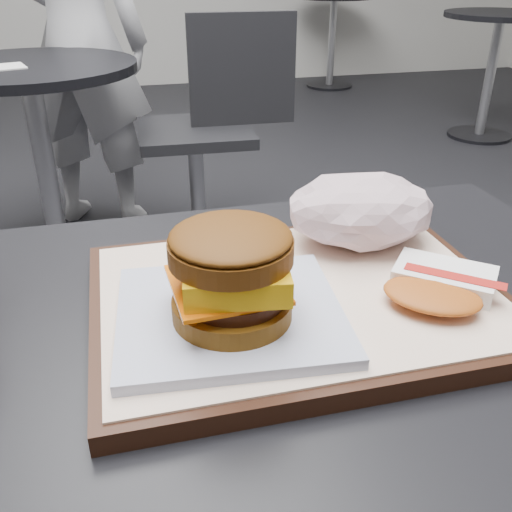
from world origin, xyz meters
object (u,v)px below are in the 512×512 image
object	(u,v)px
customer_table	(256,493)
neighbor_chair	(211,118)
hash_brown	(439,285)
patron	(78,40)
crumpled_wrapper	(361,210)
serving_tray	(298,299)
neighbor_table	(38,124)
breakfast_sandwich	(232,284)

from	to	relation	value
customer_table	neighbor_chair	distance (m)	1.77
hash_brown	patron	distance (m)	2.10
crumpled_wrapper	neighbor_chair	bearing A→B (deg)	85.98
hash_brown	patron	size ratio (longest dim) A/B	0.09
serving_tray	crumpled_wrapper	xyz separation A→B (m)	(0.10, 0.09, 0.05)
crumpled_wrapper	patron	bearing A→B (deg)	100.08
customer_table	neighbor_table	distance (m)	1.69
breakfast_sandwich	neighbor_chair	xyz separation A→B (m)	(0.28, 1.74, -0.32)
crumpled_wrapper	neighbor_table	xyz separation A→B (m)	(-0.50, 1.52, -0.27)
serving_tray	neighbor_table	distance (m)	1.67
breakfast_sandwich	serving_tray	bearing A→B (deg)	27.77
patron	serving_tray	bearing A→B (deg)	120.13
serving_tray	neighbor_chair	size ratio (longest dim) A/B	0.43
customer_table	neighbor_chair	size ratio (longest dim) A/B	0.91
neighbor_table	patron	size ratio (longest dim) A/B	0.49
breakfast_sandwich	neighbor_table	world-z (taller)	breakfast_sandwich
patron	crumpled_wrapper	bearing A→B (deg)	123.21
breakfast_sandwich	patron	xyz separation A→B (m)	(-0.18, 2.07, -0.07)
breakfast_sandwich	neighbor_table	distance (m)	1.70
neighbor_table	neighbor_chair	bearing A→B (deg)	8.80
neighbor_chair	crumpled_wrapper	bearing A→B (deg)	-94.02
breakfast_sandwich	neighbor_table	size ratio (longest dim) A/B	0.27
neighbor_table	neighbor_chair	world-z (taller)	neighbor_chair
breakfast_sandwich	patron	bearing A→B (deg)	94.93
hash_brown	patron	bearing A→B (deg)	100.17
breakfast_sandwich	patron	distance (m)	2.08
breakfast_sandwich	crumpled_wrapper	xyz separation A→B (m)	(0.17, 0.12, -0.00)
serving_tray	patron	xyz separation A→B (m)	(-0.25, 2.03, -0.02)
serving_tray	hash_brown	distance (m)	0.13
hash_brown	crumpled_wrapper	bearing A→B (deg)	101.55
serving_tray	patron	world-z (taller)	patron
crumpled_wrapper	neighbor_table	world-z (taller)	crumpled_wrapper
crumpled_wrapper	patron	distance (m)	1.98
breakfast_sandwich	crumpled_wrapper	distance (m)	0.21
breakfast_sandwich	hash_brown	world-z (taller)	breakfast_sandwich
customer_table	crumpled_wrapper	size ratio (longest dim) A/B	5.04
neighbor_table	patron	world-z (taller)	patron
serving_tray	neighbor_chair	bearing A→B (deg)	82.96
crumpled_wrapper	neighbor_chair	size ratio (longest dim) A/B	0.18
hash_brown	crumpled_wrapper	distance (m)	0.13
hash_brown	neighbor_table	xyz separation A→B (m)	(-0.52, 1.64, -0.25)
hash_brown	neighbor_chair	size ratio (longest dim) A/B	0.15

